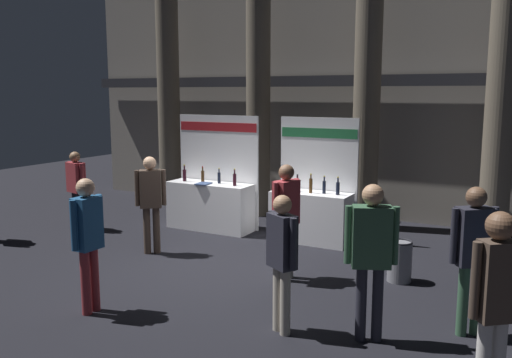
{
  "coord_description": "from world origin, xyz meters",
  "views": [
    {
      "loc": [
        4.56,
        -7.35,
        2.81
      ],
      "look_at": [
        0.19,
        0.79,
        1.33
      ],
      "focal_mm": 38.23,
      "sensor_mm": 36.0,
      "label": 1
    }
  ],
  "objects_px": {
    "exhibitor_booth_0": "(211,201)",
    "trash_bin": "(400,261)",
    "visitor_4": "(371,247)",
    "visitor_6": "(88,234)",
    "visitor_5": "(76,183)",
    "visitor_1": "(495,299)",
    "visitor_2": "(282,253)",
    "visitor_3": "(151,196)",
    "exhibitor_booth_1": "(312,211)",
    "visitor_7": "(286,211)",
    "visitor_9": "(473,247)"
  },
  "relations": [
    {
      "from": "exhibitor_booth_0",
      "to": "visitor_5",
      "type": "relative_size",
      "value": 1.45
    },
    {
      "from": "trash_bin",
      "to": "visitor_2",
      "type": "height_order",
      "value": "visitor_2"
    },
    {
      "from": "trash_bin",
      "to": "visitor_1",
      "type": "height_order",
      "value": "visitor_1"
    },
    {
      "from": "visitor_1",
      "to": "visitor_5",
      "type": "bearing_deg",
      "value": -59.7
    },
    {
      "from": "visitor_5",
      "to": "visitor_6",
      "type": "distance_m",
      "value": 4.62
    },
    {
      "from": "exhibitor_booth_0",
      "to": "visitor_1",
      "type": "height_order",
      "value": "exhibitor_booth_0"
    },
    {
      "from": "visitor_1",
      "to": "visitor_5",
      "type": "distance_m",
      "value": 8.74
    },
    {
      "from": "visitor_3",
      "to": "visitor_5",
      "type": "bearing_deg",
      "value": 127.42
    },
    {
      "from": "exhibitor_booth_1",
      "to": "visitor_2",
      "type": "xyz_separation_m",
      "value": [
        1.22,
        -3.86,
        0.38
      ]
    },
    {
      "from": "visitor_1",
      "to": "visitor_3",
      "type": "height_order",
      "value": "visitor_1"
    },
    {
      "from": "visitor_2",
      "to": "visitor_7",
      "type": "distance_m",
      "value": 1.86
    },
    {
      "from": "visitor_3",
      "to": "trash_bin",
      "type": "bearing_deg",
      "value": -29.67
    },
    {
      "from": "trash_bin",
      "to": "visitor_6",
      "type": "bearing_deg",
      "value": -136.47
    },
    {
      "from": "visitor_4",
      "to": "visitor_5",
      "type": "height_order",
      "value": "visitor_4"
    },
    {
      "from": "visitor_1",
      "to": "visitor_5",
      "type": "height_order",
      "value": "visitor_1"
    },
    {
      "from": "trash_bin",
      "to": "visitor_1",
      "type": "xyz_separation_m",
      "value": [
        1.52,
        -3.08,
        0.76
      ]
    },
    {
      "from": "exhibitor_booth_1",
      "to": "visitor_9",
      "type": "xyz_separation_m",
      "value": [
        3.17,
        -2.88,
        0.48
      ]
    },
    {
      "from": "exhibitor_booth_1",
      "to": "visitor_4",
      "type": "bearing_deg",
      "value": -58.64
    },
    {
      "from": "visitor_6",
      "to": "visitor_7",
      "type": "bearing_deg",
      "value": 146.15
    },
    {
      "from": "trash_bin",
      "to": "visitor_4",
      "type": "bearing_deg",
      "value": -85.46
    },
    {
      "from": "visitor_3",
      "to": "visitor_4",
      "type": "relative_size",
      "value": 0.95
    },
    {
      "from": "exhibitor_booth_1",
      "to": "visitor_5",
      "type": "xyz_separation_m",
      "value": [
        -4.63,
        -1.4,
        0.37
      ]
    },
    {
      "from": "visitor_6",
      "to": "visitor_1",
      "type": "bearing_deg",
      "value": 91.25
    },
    {
      "from": "visitor_5",
      "to": "visitor_7",
      "type": "bearing_deg",
      "value": 6.1
    },
    {
      "from": "visitor_4",
      "to": "visitor_6",
      "type": "distance_m",
      "value": 3.5
    },
    {
      "from": "visitor_1",
      "to": "visitor_2",
      "type": "relative_size",
      "value": 1.11
    },
    {
      "from": "visitor_1",
      "to": "visitor_9",
      "type": "height_order",
      "value": "visitor_1"
    },
    {
      "from": "visitor_7",
      "to": "visitor_4",
      "type": "bearing_deg",
      "value": -116.64
    },
    {
      "from": "visitor_3",
      "to": "visitor_9",
      "type": "relative_size",
      "value": 0.97
    },
    {
      "from": "visitor_6",
      "to": "trash_bin",
      "type": "bearing_deg",
      "value": 135.21
    },
    {
      "from": "trash_bin",
      "to": "visitor_6",
      "type": "distance_m",
      "value": 4.48
    },
    {
      "from": "visitor_2",
      "to": "visitor_4",
      "type": "bearing_deg",
      "value": 46.38
    },
    {
      "from": "visitor_7",
      "to": "visitor_9",
      "type": "bearing_deg",
      "value": -92.01
    },
    {
      "from": "visitor_4",
      "to": "visitor_3",
      "type": "bearing_deg",
      "value": 137.12
    },
    {
      "from": "visitor_2",
      "to": "visitor_5",
      "type": "relative_size",
      "value": 1.02
    },
    {
      "from": "exhibitor_booth_0",
      "to": "visitor_5",
      "type": "height_order",
      "value": "exhibitor_booth_0"
    },
    {
      "from": "trash_bin",
      "to": "visitor_7",
      "type": "height_order",
      "value": "visitor_7"
    },
    {
      "from": "trash_bin",
      "to": "visitor_1",
      "type": "distance_m",
      "value": 3.52
    },
    {
      "from": "exhibitor_booth_0",
      "to": "exhibitor_booth_1",
      "type": "height_order",
      "value": "same"
    },
    {
      "from": "exhibitor_booth_0",
      "to": "visitor_5",
      "type": "xyz_separation_m",
      "value": [
        -2.43,
        -1.32,
        0.37
      ]
    },
    {
      "from": "visitor_1",
      "to": "visitor_4",
      "type": "bearing_deg",
      "value": -73.72
    },
    {
      "from": "visitor_1",
      "to": "visitor_2",
      "type": "distance_m",
      "value": 2.41
    },
    {
      "from": "exhibitor_booth_1",
      "to": "visitor_2",
      "type": "distance_m",
      "value": 4.06
    },
    {
      "from": "visitor_3",
      "to": "exhibitor_booth_1",
      "type": "bearing_deg",
      "value": 5.35
    },
    {
      "from": "exhibitor_booth_1",
      "to": "trash_bin",
      "type": "xyz_separation_m",
      "value": [
        2.01,
        -1.44,
        -0.27
      ]
    },
    {
      "from": "visitor_3",
      "to": "visitor_9",
      "type": "bearing_deg",
      "value": -46.82
    },
    {
      "from": "trash_bin",
      "to": "visitor_9",
      "type": "distance_m",
      "value": 1.99
    },
    {
      "from": "visitor_2",
      "to": "visitor_3",
      "type": "relative_size",
      "value": 0.96
    },
    {
      "from": "exhibitor_booth_0",
      "to": "trash_bin",
      "type": "bearing_deg",
      "value": -17.87
    },
    {
      "from": "visitor_2",
      "to": "visitor_4",
      "type": "xyz_separation_m",
      "value": [
        0.97,
        0.28,
        0.13
      ]
    }
  ]
}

